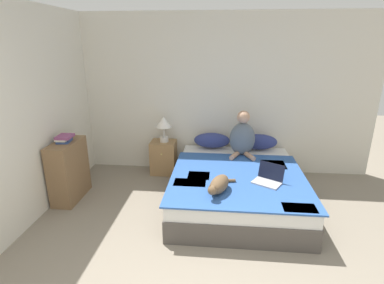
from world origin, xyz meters
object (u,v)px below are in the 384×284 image
(book_stack_top, at_px, (64,138))
(bookshelf, at_px, (69,171))
(table_lamp, at_px, (164,124))
(bed, at_px, (237,186))
(cat_tabby, at_px, (219,185))
(pillow_far, at_px, (259,142))
(laptop_open, at_px, (268,179))
(pillow_near, at_px, (212,140))
(person_sitting, at_px, (242,137))
(nightstand, at_px, (164,157))

(book_stack_top, bearing_deg, bookshelf, -21.54)
(table_lamp, distance_m, bookshelf, 1.57)
(bed, distance_m, cat_tabby, 0.75)
(pillow_far, xyz_separation_m, laptop_open, (-0.02, -1.22, -0.07))
(pillow_far, distance_m, table_lamp, 1.55)
(pillow_far, bearing_deg, bed, -112.79)
(bed, bearing_deg, cat_tabby, -111.10)
(pillow_near, bearing_deg, laptop_open, -59.06)
(person_sitting, distance_m, cat_tabby, 1.30)
(pillow_near, relative_size, book_stack_top, 2.49)
(pillow_near, relative_size, nightstand, 1.06)
(nightstand, bearing_deg, bookshelf, -139.00)
(pillow_far, distance_m, person_sitting, 0.43)
(pillow_near, relative_size, table_lamp, 1.38)
(cat_tabby, bearing_deg, pillow_near, -155.23)
(cat_tabby, distance_m, laptop_open, 0.67)
(nightstand, xyz_separation_m, bookshelf, (-1.13, -0.99, 0.14))
(pillow_near, xyz_separation_m, book_stack_top, (-1.93, -1.02, 0.30))
(laptop_open, distance_m, bookshelf, 2.67)
(person_sitting, xyz_separation_m, nightstand, (-1.26, 0.25, -0.47))
(laptop_open, bearing_deg, nightstand, 173.67)
(person_sitting, height_order, book_stack_top, person_sitting)
(person_sitting, bearing_deg, bed, -98.31)
(nightstand, bearing_deg, bed, -36.27)
(bed, height_order, cat_tabby, cat_tabby)
(pillow_far, bearing_deg, pillow_near, 180.00)
(bed, xyz_separation_m, cat_tabby, (-0.24, -0.63, 0.33))
(bookshelf, bearing_deg, laptop_open, -4.33)
(person_sitting, bearing_deg, pillow_far, 44.78)
(nightstand, distance_m, table_lamp, 0.57)
(pillow_near, bearing_deg, bed, -67.21)
(pillow_near, xyz_separation_m, table_lamp, (-0.78, -0.04, 0.26))
(bookshelf, bearing_deg, pillow_far, 20.77)
(cat_tabby, height_order, book_stack_top, book_stack_top)
(person_sitting, relative_size, cat_tabby, 1.27)
(bed, height_order, laptop_open, laptop_open)
(table_lamp, bearing_deg, book_stack_top, -139.69)
(pillow_far, relative_size, cat_tabby, 1.07)
(book_stack_top, bearing_deg, laptop_open, -4.34)
(bed, relative_size, person_sitting, 3.02)
(cat_tabby, bearing_deg, nightstand, -128.21)
(bookshelf, bearing_deg, nightstand, 41.00)
(person_sitting, distance_m, bookshelf, 2.53)
(cat_tabby, relative_size, bookshelf, 0.65)
(laptop_open, bearing_deg, person_sitting, 137.44)
(person_sitting, relative_size, book_stack_top, 2.94)
(nightstand, bearing_deg, person_sitting, -11.32)
(laptop_open, bearing_deg, bookshelf, -152.82)
(table_lamp, xyz_separation_m, book_stack_top, (-1.15, -0.98, 0.03))
(pillow_far, relative_size, bookshelf, 0.70)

